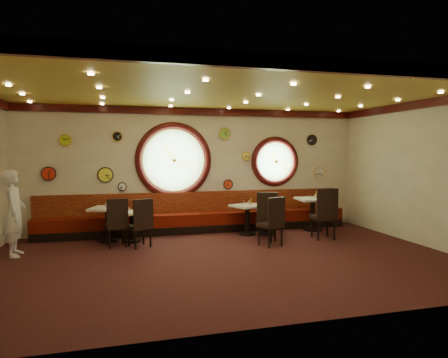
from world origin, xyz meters
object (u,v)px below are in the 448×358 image
chair_a (117,219)px  condiment_c_pepper (249,202)px  chair_b (141,220)px  condiment_b_pepper (135,210)px  condiment_e_pepper (315,196)px  condiment_c_bottle (251,201)px  waiter (14,213)px  condiment_a_salt (106,205)px  condiment_d_pepper (267,203)px  condiment_b_bottle (136,208)px  table_e (313,210)px  condiment_e_bottle (316,194)px  condiment_c_salt (244,202)px  condiment_d_salt (261,203)px  condiment_e_salt (310,196)px  table_a (108,220)px  table_b (132,223)px  table_d (266,216)px  table_c (247,216)px  chair_d (267,213)px  condiment_a_pepper (107,206)px  condiment_a_bottle (113,203)px  chair_c (273,218)px  condiment_b_salt (129,209)px  chair_e (325,210)px

chair_a → condiment_c_pepper: bearing=-1.2°
chair_b → condiment_b_pepper: (-0.12, 0.58, 0.13)m
condiment_e_pepper → condiment_c_bottle: bearing=178.0°
waiter → condiment_a_salt: bearing=-67.2°
condiment_d_pepper → condiment_b_bottle: condiment_b_bottle is taller
table_e → condiment_a_salt: bearing=179.5°
table_e → waiter: size_ratio=0.50×
table_e → condiment_e_bottle: (0.17, 0.14, 0.40)m
condiment_c_salt → condiment_d_salt: (0.41, -0.14, -0.01)m
table_e → condiment_e_salt: (-0.07, 0.01, 0.36)m
condiment_e_salt → condiment_c_salt: bearing=179.4°
condiment_d_pepper → condiment_b_pepper: bearing=-178.8°
table_a → table_b: 0.57m
table_d → condiment_d_salt: bearing=160.9°
table_c → chair_b: chair_b is taller
table_d → chair_d: bearing=-108.4°
condiment_b_pepper → condiment_a_pepper: bearing=166.4°
condiment_a_pepper → table_a: bearing=90.3°
condiment_e_bottle → waiter: bearing=-172.3°
table_d → condiment_b_bottle: 3.20m
condiment_d_pepper → condiment_a_bottle: bearing=175.8°
condiment_e_pepper → waiter: 7.02m
condiment_a_bottle → condiment_b_bottle: (0.50, -0.23, -0.10)m
chair_c → condiment_e_pepper: chair_c is taller
condiment_a_pepper → condiment_d_pepper: condiment_a_pepper is taller
table_d → table_a: bearing=177.3°
condiment_d_pepper → condiment_e_pepper: (1.37, 0.08, 0.13)m
chair_c → condiment_b_salt: chair_c is taller
table_e → chair_c: size_ratio=1.27×
condiment_d_pepper → waiter: (-5.60, -0.70, 0.08)m
table_e → condiment_c_pepper: (-1.78, -0.05, 0.27)m
chair_d → condiment_e_pepper: size_ratio=6.26×
chair_d → condiment_b_bottle: chair_d is taller
chair_e → condiment_a_bottle: (-4.83, 1.22, 0.18)m
chair_a → condiment_a_salt: (-0.24, 0.65, 0.24)m
chair_b → chair_c: bearing=-35.3°
table_e → table_c: bearing=-177.8°
table_c → table_d: (0.46, -0.08, -0.00)m
condiment_a_pepper → condiment_c_bottle: (3.47, 0.06, -0.01)m
table_d → condiment_b_salt: (-3.32, 0.09, 0.28)m
table_e → chair_d: (-1.59, -0.80, 0.11)m
condiment_a_salt → table_c: bearing=-1.9°
chair_d → condiment_a_pepper: bearing=-172.9°
condiment_b_salt → condiment_c_salt: bearing=1.8°
chair_a → condiment_e_salt: size_ratio=7.39×
table_e → condiment_b_salt: bearing=-179.3°
condiment_c_salt → condiment_b_bottle: (-2.67, -0.11, -0.03)m
condiment_c_bottle → waiter: bearing=-170.8°
table_b → condiment_e_salt: size_ratio=7.79×
table_a → condiment_e_salt: condiment_e_salt is taller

